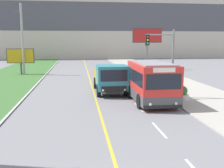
# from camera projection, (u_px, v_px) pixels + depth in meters

# --- Properties ---
(apartment_block_background) EXTENTS (80.00, 8.04, 19.16)m
(apartment_block_background) POSITION_uv_depth(u_px,v_px,m) (83.00, 20.00, 65.83)
(apartment_block_background) COLOR beige
(apartment_block_background) RESTS_ON ground_plane
(city_bus) EXTENTS (2.72, 5.51, 2.97)m
(city_bus) POSITION_uv_depth(u_px,v_px,m) (152.00, 83.00, 18.94)
(city_bus) COLOR red
(city_bus) RESTS_ON ground_plane
(dump_truck) EXTENTS (2.56, 6.58, 2.51)m
(dump_truck) POSITION_uv_depth(u_px,v_px,m) (111.00, 79.00, 22.25)
(dump_truck) COLOR black
(dump_truck) RESTS_ON ground_plane
(utility_pole_far) EXTENTS (1.80, 0.28, 9.20)m
(utility_pole_far) POSITION_uv_depth(u_px,v_px,m) (22.00, 39.00, 34.05)
(utility_pole_far) COLOR #9E9E99
(utility_pole_far) RESTS_ON ground_plane
(traffic_light_mast) EXTENTS (2.28, 0.32, 5.34)m
(traffic_light_mast) POSITION_uv_depth(u_px,v_px,m) (164.00, 55.00, 20.07)
(traffic_light_mast) COLOR slate
(traffic_light_mast) RESTS_ON ground_plane
(billboard_large) EXTENTS (4.53, 0.24, 6.30)m
(billboard_large) POSITION_uv_depth(u_px,v_px,m) (147.00, 38.00, 39.83)
(billboard_large) COLOR #59595B
(billboard_large) RESTS_ON ground_plane
(billboard_small) EXTENTS (3.53, 0.24, 3.43)m
(billboard_small) POSITION_uv_depth(u_px,v_px,m) (21.00, 57.00, 34.67)
(billboard_small) COLOR #59595B
(billboard_small) RESTS_ON ground_plane
(planter_round_near) EXTENTS (0.98, 0.98, 1.05)m
(planter_round_near) POSITION_uv_depth(u_px,v_px,m) (182.00, 93.00, 19.84)
(planter_round_near) COLOR silver
(planter_round_near) RESTS_ON sidewalk_right
(planter_round_second) EXTENTS (1.00, 1.00, 1.08)m
(planter_round_second) POSITION_uv_depth(u_px,v_px,m) (160.00, 82.00, 25.05)
(planter_round_second) COLOR silver
(planter_round_second) RESTS_ON sidewalk_right
(planter_round_third) EXTENTS (0.87, 0.87, 0.97)m
(planter_round_third) POSITION_uv_depth(u_px,v_px,m) (145.00, 75.00, 30.25)
(planter_round_third) COLOR silver
(planter_round_third) RESTS_ON sidewalk_right
(planter_round_far) EXTENTS (0.89, 0.89, 1.02)m
(planter_round_far) POSITION_uv_depth(u_px,v_px,m) (136.00, 70.00, 35.47)
(planter_round_far) COLOR silver
(planter_round_far) RESTS_ON sidewalk_right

